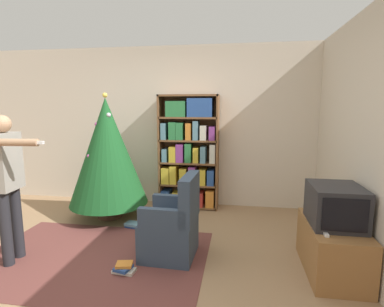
{
  "coord_description": "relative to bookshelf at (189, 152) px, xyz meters",
  "views": [
    {
      "loc": [
        1.11,
        -2.68,
        1.63
      ],
      "look_at": [
        0.52,
        0.98,
        1.05
      ],
      "focal_mm": 28.0,
      "sensor_mm": 36.0,
      "label": 1
    }
  ],
  "objects": [
    {
      "name": "book_pile_near_tree",
      "position": [
        -0.62,
        -0.96,
        -0.88
      ],
      "size": [
        0.22,
        0.18,
        0.06
      ],
      "color": "#284C93",
      "rests_on": "ground_plane"
    },
    {
      "name": "armchair",
      "position": [
        0.1,
        -1.65,
        -0.6
      ],
      "size": [
        0.59,
        0.58,
        0.92
      ],
      "rotation": [
        0.0,
        0.0,
        -1.61
      ],
      "color": "#334256",
      "rests_on": "ground_plane"
    },
    {
      "name": "television",
      "position": [
        1.72,
        -1.71,
        -0.23
      ],
      "size": [
        0.47,
        0.55,
        0.39
      ],
      "color": "#28282D",
      "rests_on": "tv_stand"
    },
    {
      "name": "area_rug",
      "position": [
        -0.75,
        -1.83,
        -0.92
      ],
      "size": [
        2.45,
        1.68,
        0.01
      ],
      "color": "brown",
      "rests_on": "ground_plane"
    },
    {
      "name": "tv_stand",
      "position": [
        1.72,
        -1.71,
        -0.67
      ],
      "size": [
        0.5,
        0.91,
        0.5
      ],
      "color": "#996638",
      "rests_on": "ground_plane"
    },
    {
      "name": "christmas_tree",
      "position": [
        -1.09,
        -0.63,
        0.07
      ],
      "size": [
        1.13,
        1.13,
        1.83
      ],
      "color": "#4C3323",
      "rests_on": "ground_plane"
    },
    {
      "name": "book_pile_by_chair",
      "position": [
        -0.31,
        -2.05,
        -0.88
      ],
      "size": [
        0.23,
        0.19,
        0.09
      ],
      "color": "beige",
      "rests_on": "ground_plane"
    },
    {
      "name": "ground_plane",
      "position": [
        -0.32,
        -1.99,
        -0.92
      ],
      "size": [
        14.0,
        14.0,
        0.0
      ],
      "primitive_type": "plane",
      "color": "#9E7A56"
    },
    {
      "name": "game_remote",
      "position": [
        1.57,
        -1.98,
        -0.41
      ],
      "size": [
        0.04,
        0.12,
        0.02
      ],
      "color": "white",
      "rests_on": "tv_stand"
    },
    {
      "name": "bookshelf",
      "position": [
        0.0,
        0.0,
        0.0
      ],
      "size": [
        0.95,
        0.32,
        1.82
      ],
      "color": "brown",
      "rests_on": "ground_plane"
    },
    {
      "name": "wall_back",
      "position": [
        -0.32,
        0.24,
        0.38
      ],
      "size": [
        8.0,
        0.1,
        2.6
      ],
      "color": "beige",
      "rests_on": "ground_plane"
    },
    {
      "name": "standing_person",
      "position": [
        -1.55,
        -2.01,
        -0.0
      ],
      "size": [
        0.66,
        0.47,
        1.55
      ],
      "rotation": [
        0.0,
        0.0,
        -1.48
      ],
      "color": "#232328",
      "rests_on": "ground_plane"
    }
  ]
}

